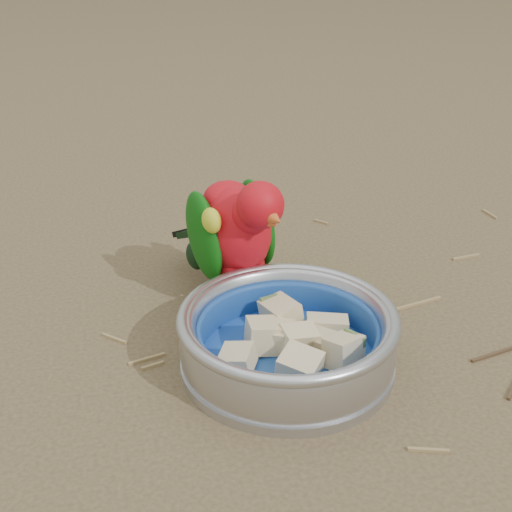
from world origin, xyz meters
name	(u,v)px	position (x,y,z in m)	size (l,w,h in m)	color
ground	(308,423)	(0.00, 0.00, 0.00)	(60.00, 60.00, 0.00)	brown
food_bowl	(287,360)	(0.00, 0.08, 0.01)	(0.21, 0.21, 0.02)	#B2B2BA
bowl_wall	(288,334)	(0.00, 0.08, 0.04)	(0.21, 0.21, 0.04)	#B2B2BA
fruit_wedges	(288,340)	(0.00, 0.08, 0.03)	(0.12, 0.12, 0.03)	beige
lory_parrot	(237,241)	(-0.02, 0.22, 0.08)	(0.09, 0.19, 0.15)	red
ground_debris	(291,423)	(-0.02, 0.00, 0.00)	(0.90, 0.80, 0.01)	#977B4F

